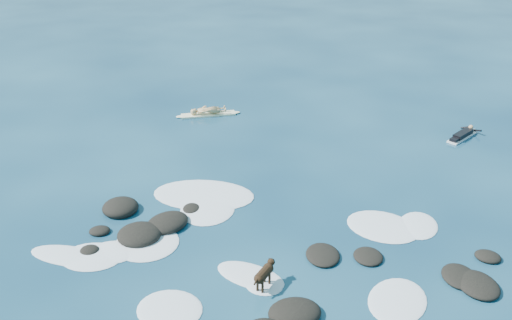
# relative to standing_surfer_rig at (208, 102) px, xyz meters

# --- Properties ---
(ground) EXTENTS (160.00, 160.00, 0.00)m
(ground) POSITION_rel_standing_surfer_rig_xyz_m (5.83, -10.15, -0.74)
(ground) COLOR #0A2642
(ground) RESTS_ON ground
(reef_rocks) EXTENTS (14.00, 7.65, 0.55)m
(reef_rocks) POSITION_rel_standing_surfer_rig_xyz_m (6.08, -11.90, -0.63)
(reef_rocks) COLOR black
(reef_rocks) RESTS_ON ground
(breaking_foam) EXTENTS (12.76, 8.67, 0.12)m
(breaking_foam) POSITION_rel_standing_surfer_rig_xyz_m (4.19, -10.33, -0.73)
(breaking_foam) COLOR white
(breaking_foam) RESTS_ON ground
(standing_surfer_rig) EXTENTS (3.07, 1.73, 1.87)m
(standing_surfer_rig) POSITION_rel_standing_surfer_rig_xyz_m (0.00, 0.00, 0.00)
(standing_surfer_rig) COLOR #FBF7C9
(standing_surfer_rig) RESTS_ON ground
(paddling_surfer_rig) EXTENTS (1.61, 2.19, 0.41)m
(paddling_surfer_rig) POSITION_rel_standing_surfer_rig_xyz_m (12.32, 0.37, -0.60)
(paddling_surfer_rig) COLOR white
(paddling_surfer_rig) RESTS_ON ground
(dog) EXTENTS (0.51, 1.23, 0.79)m
(dog) POSITION_rel_standing_surfer_rig_xyz_m (6.05, -12.51, -0.21)
(dog) COLOR black
(dog) RESTS_ON ground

